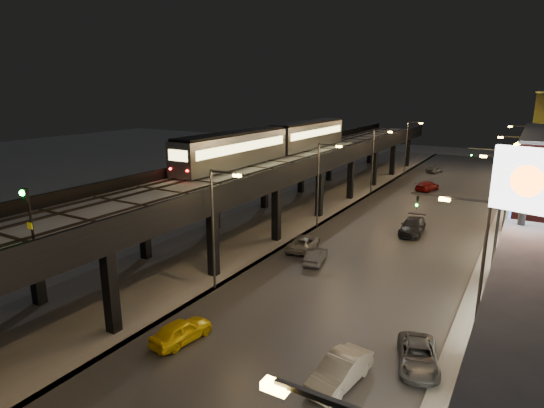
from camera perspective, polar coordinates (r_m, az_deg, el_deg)
The scene contains 31 objects.
ground at distance 26.37m, azimuth -24.36°, elevation -20.39°, with size 220.00×220.00×0.00m, color silver.
road_surface at distance 50.18m, azimuth 16.13°, elevation -2.97°, with size 17.00×120.00×0.06m, color #46474D.
sidewalk_right at distance 48.92m, azimuth 27.55°, elevation -4.47°, with size 4.00×120.00×0.14m, color #9FA1A8.
under_viaduct_pavement at distance 54.78m, azimuth 2.36°, elevation -0.96°, with size 11.00×120.00×0.06m, color #9FA1A8.
elevated_viaduct at distance 50.85m, azimuth 0.76°, elevation 4.31°, with size 9.00×100.00×6.30m.
viaduct_trackbed at distance 50.84m, azimuth 0.82°, elevation 5.19°, with size 8.40×100.00×0.32m.
viaduct_parapet_streetside at distance 48.82m, azimuth 5.32°, elevation 5.30°, with size 0.30×100.00×1.10m, color black.
viaduct_parapet_far at distance 53.03m, azimuth -3.27°, elevation 6.05°, with size 0.30×100.00×1.10m, color black.
streetlight_left_1 at distance 32.58m, azimuth -7.08°, elevation -2.25°, with size 2.57×0.28×9.00m.
streetlight_right_1 at distance 26.48m, azimuth 24.29°, elevation -7.42°, with size 2.56×0.28×9.00m.
streetlight_left_2 at distance 47.71m, azimuth 6.09°, elevation 3.09°, with size 2.57×0.28×9.00m.
streetlight_right_2 at distance 43.77m, azimuth 27.01°, elevation 0.57°, with size 2.56×0.28×9.00m.
streetlight_left_3 at distance 64.33m, azimuth 12.75°, elevation 5.73°, with size 2.57×0.28×9.00m.
streetlight_right_3 at distance 61.47m, azimuth 28.17°, elevation 4.00°, with size 2.56×0.28×9.00m.
streetlight_left_4 at distance 81.54m, azimuth 16.67°, elevation 7.24°, with size 2.57×0.28×9.00m.
streetlight_right_4 at distance 79.30m, azimuth 28.81°, elevation 5.89°, with size 2.56×0.28×9.00m.
traffic_light_rig_a at distance 35.30m, azimuth 24.42°, elevation -3.41°, with size 6.10×0.34×7.00m.
traffic_light_rig_b at distance 64.57m, azimuth 27.44°, elevation 3.84°, with size 6.10×0.34×7.00m.
subway_train at distance 55.13m, azimuth 0.55°, elevation 7.96°, with size 2.91×35.07×3.48m.
rail_signal at distance 24.74m, azimuth -28.34°, elevation -0.40°, with size 0.37×0.44×3.23m.
car_taxi at distance 28.07m, azimuth -11.31°, elevation -15.43°, with size 1.59×3.95×1.35m, color yellow.
car_near_white at distance 38.97m, azimuth 5.50°, elevation -6.57°, with size 1.30×3.72×1.23m, color #474B54.
car_mid_silver at distance 41.91m, azimuth 4.00°, elevation -4.93°, with size 2.21×4.80×1.33m, color gray.
car_mid_dark at distance 69.44m, azimuth 18.89°, elevation 2.12°, with size 1.96×4.81×1.40m, color #660907.
car_far_white at distance 84.72m, azimuth 19.71°, elevation 4.10°, with size 1.50×3.72×1.27m, color #515356.
car_onc_silver at distance 24.41m, azimuth 8.50°, elevation -20.12°, with size 1.54×4.43×1.46m, color silver.
car_onc_dark at distance 26.65m, azimuth 17.84°, elevation -17.79°, with size 2.02×4.37×1.21m, color slate.
car_onc_white at distance 48.52m, azimuth 17.23°, elevation -2.73°, with size 2.15×5.29×1.54m, color black.
sign_mcdonalds at distance 49.69m, azimuth 29.31°, elevation 4.70°, with size 2.85×0.48×9.58m.
sign_citgo at distance 20.71m, azimuth 28.88°, elevation -1.35°, with size 2.58×0.39×12.26m.
sign_carwash at distance 31.97m, azimuth 28.79°, elevation -3.23°, with size 1.59×0.35×8.24m.
Camera 1 is at (18.65, -11.74, 14.48)m, focal length 30.00 mm.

